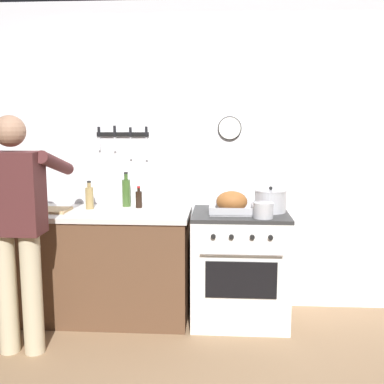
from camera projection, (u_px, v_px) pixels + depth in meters
wall_back at (214, 158)px, 3.97m from camera, size 6.00×0.13×2.60m
counter_block at (68, 263)px, 3.83m from camera, size 2.03×0.65×0.90m
stove at (239, 267)px, 3.73m from camera, size 0.76×0.67×0.90m
person_cook at (17, 220)px, 3.15m from camera, size 0.51×0.63×1.66m
roasting_pan at (232, 203)px, 3.61m from camera, size 0.35×0.26×0.18m
stock_pot at (270, 201)px, 3.68m from camera, size 0.25×0.25×0.21m
saucepan at (263, 210)px, 3.45m from camera, size 0.15×0.15×0.12m
cutting_board at (46, 210)px, 3.71m from camera, size 0.36×0.24×0.02m
bottle_olive_oil at (126, 192)px, 3.91m from camera, size 0.07×0.07×0.29m
bottle_soy_sauce at (139, 199)px, 3.86m from camera, size 0.06×0.06×0.18m
bottle_vinegar at (89, 197)px, 3.81m from camera, size 0.07×0.07×0.23m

